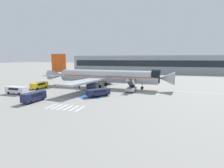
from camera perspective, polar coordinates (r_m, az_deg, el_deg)
The scene contains 22 objects.
ground_plane at distance 53.23m, azimuth -1.04°, elevation -1.29°, with size 600.00×600.00×0.00m, color gray.
apron_leadline_yellow at distance 54.17m, azimuth -1.49°, elevation -1.11°, with size 0.20×74.59×0.01m, color gold.
apron_stand_patch_blue at distance 44.49m, azimuth -5.63°, elevation -3.24°, with size 5.41×10.03×0.01m, color #2856A8.
apron_walkway_bar_0 at distance 35.13m, azimuth -19.18°, elevation -6.82°, with size 0.44×3.60×0.01m, color silver.
apron_walkway_bar_1 at distance 34.46m, azimuth -17.54°, elevation -7.03°, with size 0.44×3.60×0.01m, color silver.
apron_walkway_bar_2 at distance 33.82m, azimuth -15.84°, elevation -7.25°, with size 0.44×3.60×0.01m, color silver.
apron_walkway_bar_3 at distance 33.21m, azimuth -14.07°, elevation -7.47°, with size 0.44×3.60×0.01m, color silver.
apron_walkway_bar_4 at distance 32.64m, azimuth -12.24°, elevation -7.69°, with size 0.44×3.60×0.01m, color silver.
apron_walkway_bar_5 at distance 32.09m, azimuth -10.34°, elevation -7.91°, with size 0.44×3.60×0.01m, color silver.
airliner at distance 53.94m, azimuth -2.17°, elevation 2.49°, with size 40.78×34.61×10.42m.
boarding_stairs_forward at distance 47.48m, azimuth 6.27°, elevation -1.33°, with size 2.35×5.29×3.88m.
fuel_tanker at distance 75.37m, azimuth -0.83°, elevation 2.89°, with size 3.52×10.64×3.42m.
service_van_0 at distance 56.14m, azimuth -22.67°, elevation -0.26°, with size 2.43×5.55×1.87m.
service_van_1 at distance 41.57m, azimuth -4.50°, elevation -2.56°, with size 5.19×5.37×1.74m.
service_van_2 at distance 39.63m, azimuth -24.16°, elevation -3.61°, with size 2.24×5.44×2.00m.
service_van_3 at distance 50.22m, azimuth -28.66°, elevation -1.59°, with size 5.55×2.16×1.87m.
ground_crew_0 at distance 51.54m, azimuth -10.52°, elevation -0.60°, with size 0.48×0.43×1.76m.
ground_crew_1 at distance 50.25m, azimuth -7.48°, elevation -0.85°, with size 0.28×0.45×1.64m.
ground_crew_2 at distance 54.67m, azimuth -10.88°, elevation -0.22°, with size 0.47×0.32×1.59m.
traffic_cone_0 at distance 48.11m, azimuth -1.71°, elevation -1.91°, with size 0.62×0.62×0.69m.
traffic_cone_1 at distance 55.69m, azimuth -17.81°, elevation -0.90°, with size 0.62×0.62×0.69m.
terminal_building at distance 114.65m, azimuth 11.31°, elevation 6.42°, with size 97.05×12.10×10.70m.
Camera 1 is at (15.73, -50.07, 8.93)m, focal length 28.00 mm.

